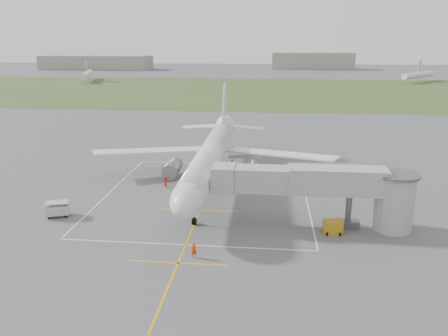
# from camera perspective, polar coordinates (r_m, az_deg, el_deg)

# --- Properties ---
(ground) EXTENTS (700.00, 700.00, 0.00)m
(ground) POSITION_cam_1_polar(r_m,az_deg,el_deg) (65.92, -1.80, -2.30)
(ground) COLOR #535356
(ground) RESTS_ON ground
(grass_strip) EXTENTS (700.00, 120.00, 0.02)m
(grass_strip) POSITION_cam_1_polar(r_m,az_deg,el_deg) (193.22, 3.38, 10.09)
(grass_strip) COLOR #385223
(grass_strip) RESTS_ON ground
(apron_markings) EXTENTS (28.20, 60.00, 0.01)m
(apron_markings) POSITION_cam_1_polar(r_m,az_deg,el_deg) (60.49, -2.53, -4.05)
(apron_markings) COLOR #E29F0D
(apron_markings) RESTS_ON ground
(airliner) EXTENTS (38.93, 46.75, 13.52)m
(airliner) POSITION_cam_1_polar(r_m,az_deg,el_deg) (65.37, -1.75, 1.56)
(airliner) COLOR silver
(airliner) RESTS_ON ground
(jet_bridge) EXTENTS (23.40, 5.00, 7.20)m
(jet_bridge) POSITION_cam_1_polar(r_m,az_deg,el_deg) (51.59, 13.68, -2.59)
(jet_bridge) COLOR gray
(jet_bridge) RESTS_ON ground
(gpu_unit) EXTENTS (2.16, 1.58, 1.57)m
(gpu_unit) POSITION_cam_1_polar(r_m,az_deg,el_deg) (51.26, 14.03, -7.51)
(gpu_unit) COLOR #B07F16
(gpu_unit) RESTS_ON ground
(baggage_cart) EXTENTS (3.10, 2.39, 1.90)m
(baggage_cart) POSITION_cam_1_polar(r_m,az_deg,el_deg) (58.08, -20.91, -5.03)
(baggage_cart) COLOR #B1B1B1
(baggage_cart) RESTS_ON ground
(ramp_worker_nose) EXTENTS (0.71, 0.62, 1.63)m
(ramp_worker_nose) POSITION_cam_1_polar(r_m,az_deg,el_deg) (44.73, -3.94, -10.64)
(ramp_worker_nose) COLOR #EE3607
(ramp_worker_nose) RESTS_ON ground
(ramp_worker_wing) EXTENTS (0.97, 0.92, 1.58)m
(ramp_worker_wing) POSITION_cam_1_polar(r_m,az_deg,el_deg) (65.54, -7.62, -1.83)
(ramp_worker_wing) COLOR #EB3507
(ramp_worker_wing) RESTS_ON ground
(distant_hangars) EXTENTS (345.00, 49.00, 12.00)m
(distant_hangars) POSITION_cam_1_polar(r_m,az_deg,el_deg) (328.38, 1.61, 13.60)
(distant_hangars) COLOR gray
(distant_hangars) RESTS_ON ground
(distant_aircraft) EXTENTS (191.79, 42.12, 8.85)m
(distant_aircraft) POSITION_cam_1_polar(r_m,az_deg,el_deg) (235.11, 3.59, 12.08)
(distant_aircraft) COLOR silver
(distant_aircraft) RESTS_ON ground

